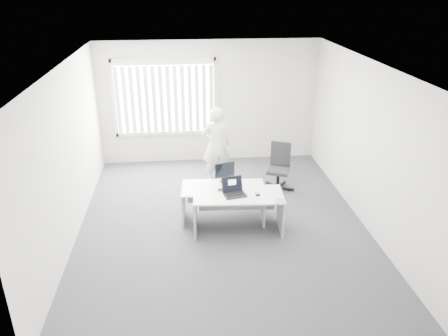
{
  "coord_description": "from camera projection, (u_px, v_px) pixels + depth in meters",
  "views": [
    {
      "loc": [
        -0.65,
        -6.73,
        4.05
      ],
      "look_at": [
        0.05,
        0.15,
        1.01
      ],
      "focal_mm": 35.0,
      "sensor_mm": 36.0,
      "label": 1
    }
  ],
  "objects": [
    {
      "name": "wall_left",
      "position": [
        68.0,
        156.0,
        7.02
      ],
      "size": [
        0.02,
        6.0,
        2.8
      ],
      "primitive_type": "cube",
      "color": "beige",
      "rests_on": "ground"
    },
    {
      "name": "blinds",
      "position": [
        165.0,
        100.0,
        9.75
      ],
      "size": [
        2.2,
        0.1,
        1.5
      ],
      "primitive_type": null,
      "color": "silver",
      "rests_on": "wall_back"
    },
    {
      "name": "wall_right",
      "position": [
        367.0,
        145.0,
        7.49
      ],
      "size": [
        0.02,
        6.0,
        2.8
      ],
      "primitive_type": "cube",
      "color": "beige",
      "rests_on": "ground"
    },
    {
      "name": "booklet",
      "position": [
        279.0,
        201.0,
        7.11
      ],
      "size": [
        0.16,
        0.21,
        0.01
      ],
      "primitive_type": "cube",
      "rotation": [
        0.0,
        0.0,
        -0.12
      ],
      "color": "silver",
      "rests_on": "desk_near"
    },
    {
      "name": "desk_far",
      "position": [
        223.0,
        196.0,
        7.72
      ],
      "size": [
        1.49,
        0.78,
        0.66
      ],
      "rotation": [
        0.0,
        0.0,
        -0.07
      ],
      "color": "white",
      "rests_on": "ground"
    },
    {
      "name": "desk_near",
      "position": [
        238.0,
        204.0,
        7.41
      ],
      "size": [
        1.55,
        0.81,
        0.69
      ],
      "rotation": [
        0.0,
        0.0,
        -0.07
      ],
      "color": "white",
      "rests_on": "ground"
    },
    {
      "name": "person",
      "position": [
        216.0,
        145.0,
        9.08
      ],
      "size": [
        0.65,
        0.48,
        1.65
      ],
      "primitive_type": "imported",
      "rotation": [
        0.0,
        0.0,
        3.28
      ],
      "color": "silver",
      "rests_on": "ground"
    },
    {
      "name": "wall_front",
      "position": [
        250.0,
        255.0,
        4.52
      ],
      "size": [
        5.0,
        0.02,
        2.8
      ],
      "primitive_type": "cube",
      "color": "beige",
      "rests_on": "ground"
    },
    {
      "name": "ground",
      "position": [
        222.0,
        223.0,
        7.82
      ],
      "size": [
        6.0,
        6.0,
        0.0
      ],
      "primitive_type": "plane",
      "color": "#444349",
      "rests_on": "ground"
    },
    {
      "name": "wall_back",
      "position": [
        209.0,
        102.0,
        9.99
      ],
      "size": [
        5.0,
        0.02,
        2.8
      ],
      "primitive_type": "cube",
      "color": "beige",
      "rests_on": "ground"
    },
    {
      "name": "window",
      "position": [
        165.0,
        98.0,
        9.8
      ],
      "size": [
        2.32,
        0.06,
        1.76
      ],
      "primitive_type": "cube",
      "color": "silver",
      "rests_on": "wall_back"
    },
    {
      "name": "ceiling",
      "position": [
        222.0,
        65.0,
        6.69
      ],
      "size": [
        5.0,
        6.0,
        0.02
      ],
      "primitive_type": "cube",
      "color": "white",
      "rests_on": "wall_back"
    },
    {
      "name": "monitor",
      "position": [
        225.0,
        172.0,
        7.78
      ],
      "size": [
        0.39,
        0.2,
        0.37
      ],
      "primitive_type": null,
      "rotation": [
        0.0,
        0.0,
        0.27
      ],
      "color": "black",
      "rests_on": "desk_far"
    },
    {
      "name": "mouse",
      "position": [
        258.0,
        194.0,
        7.31
      ],
      "size": [
        0.07,
        0.11,
        0.05
      ],
      "primitive_type": null,
      "rotation": [
        0.0,
        0.0,
        -0.02
      ],
      "color": "#B0B0B2",
      "rests_on": "paper_sheet"
    },
    {
      "name": "paper_sheet",
      "position": [
        256.0,
        195.0,
        7.31
      ],
      "size": [
        0.3,
        0.22,
        0.0
      ],
      "primitive_type": "cube",
      "rotation": [
        0.0,
        0.0,
        -0.1
      ],
      "color": "white",
      "rests_on": "desk_near"
    },
    {
      "name": "laptop",
      "position": [
        235.0,
        188.0,
        7.24
      ],
      "size": [
        0.42,
        0.38,
        0.28
      ],
      "primitive_type": null,
      "rotation": [
        0.0,
        0.0,
        0.2
      ],
      "color": "black",
      "rests_on": "desk_near"
    },
    {
      "name": "office_chair",
      "position": [
        278.0,
        175.0,
        8.97
      ],
      "size": [
        0.72,
        0.72,
        0.97
      ],
      "rotation": [
        0.0,
        0.0,
        -0.38
      ],
      "color": "black",
      "rests_on": "ground"
    },
    {
      "name": "keyboard",
      "position": [
        230.0,
        191.0,
        7.47
      ],
      "size": [
        0.49,
        0.26,
        0.02
      ],
      "primitive_type": "cube",
      "rotation": [
        0.0,
        0.0,
        -0.25
      ],
      "color": "black",
      "rests_on": "desk_far"
    }
  ]
}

